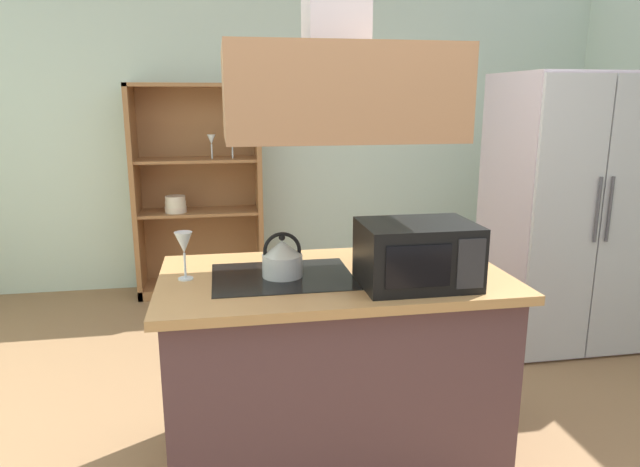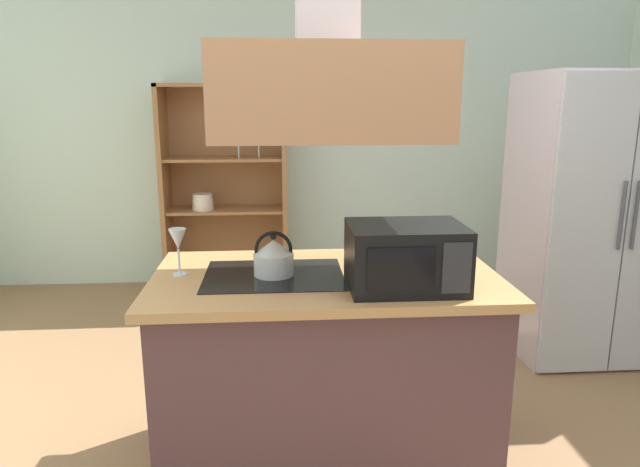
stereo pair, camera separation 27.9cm
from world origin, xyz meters
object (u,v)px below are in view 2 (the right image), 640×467
object	(u,v)px
dish_cabinet	(226,201)
cutting_board	(405,260)
refrigerator	(591,217)
microwave	(406,256)
kettle	(274,257)
wine_glass_on_counter	(178,241)

from	to	relation	value
dish_cabinet	cutting_board	size ratio (longest dim) A/B	5.20
refrigerator	microwave	size ratio (longest dim) A/B	3.94
refrigerator	kettle	size ratio (longest dim) A/B	9.30
kettle	microwave	xyz separation A→B (m)	(0.53, -0.20, 0.05)
kettle	refrigerator	bearing A→B (deg)	27.83
refrigerator	dish_cabinet	size ratio (longest dim) A/B	1.02
cutting_board	wine_glass_on_counter	bearing A→B (deg)	-172.91
kettle	cutting_board	size ratio (longest dim) A/B	0.57
kettle	wine_glass_on_counter	distance (m)	0.42
dish_cabinet	microwave	bearing A→B (deg)	-70.64
refrigerator	microwave	xyz separation A→B (m)	(-1.49, -1.27, 0.12)
kettle	cutting_board	xyz separation A→B (m)	(0.62, 0.16, -0.07)
refrigerator	cutting_board	size ratio (longest dim) A/B	5.33
microwave	wine_glass_on_counter	bearing A→B (deg)	165.97
refrigerator	wine_glass_on_counter	world-z (taller)	refrigerator
cutting_board	microwave	xyz separation A→B (m)	(-0.08, -0.36, 0.12)
cutting_board	microwave	distance (m)	0.39
refrigerator	microwave	world-z (taller)	refrigerator
refrigerator	dish_cabinet	xyz separation A→B (m)	(-2.46, 1.49, -0.13)
kettle	wine_glass_on_counter	xyz separation A→B (m)	(-0.41, 0.04, 0.07)
dish_cabinet	wine_glass_on_counter	xyz separation A→B (m)	(0.03, -2.52, 0.27)
cutting_board	microwave	size ratio (longest dim) A/B	0.74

